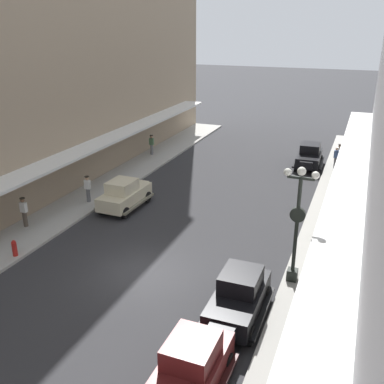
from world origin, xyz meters
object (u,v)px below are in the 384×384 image
(parked_car_0, at_px, (189,369))
(parked_car_2, at_px, (309,156))
(parked_car_3, at_px, (239,295))
(parked_car_1, at_px, (124,194))
(lamp_post_with_clock, at_px, (297,220))
(pedestrian_2, at_px, (24,212))
(pedestrian_3, at_px, (339,154))
(pedestrian_0, at_px, (336,158))
(fire_hydrant, at_px, (14,248))
(pedestrian_1, at_px, (152,145))
(pedestrian_5, at_px, (88,189))

(parked_car_0, height_order, parked_car_2, same)
(parked_car_0, xyz_separation_m, parked_car_3, (0.32, 4.30, 0.00))
(parked_car_1, distance_m, lamp_post_with_clock, 12.07)
(parked_car_0, height_order, pedestrian_2, parked_car_0)
(parked_car_1, bearing_deg, parked_car_3, -39.73)
(parked_car_2, xyz_separation_m, pedestrian_3, (2.13, 0.90, 0.07))
(pedestrian_0, relative_size, pedestrian_3, 0.98)
(pedestrian_3, bearing_deg, fire_hydrant, -122.51)
(parked_car_1, xyz_separation_m, pedestrian_0, (11.30, 12.45, 0.05))
(parked_car_2, bearing_deg, pedestrian_1, -172.19)
(pedestrian_0, height_order, pedestrian_5, pedestrian_5)
(pedestrian_0, bearing_deg, parked_car_2, 178.96)
(pedestrian_0, distance_m, pedestrian_3, 0.95)
(fire_hydrant, distance_m, pedestrian_3, 24.67)
(parked_car_2, distance_m, fire_hydrant, 22.80)
(parked_car_0, relative_size, pedestrian_0, 2.61)
(parked_car_0, xyz_separation_m, pedestrian_3, (2.36, 25.51, 0.07))
(lamp_post_with_clock, distance_m, pedestrian_5, 14.24)
(parked_car_3, relative_size, pedestrian_2, 2.56)
(parked_car_1, relative_size, pedestrian_0, 2.61)
(parked_car_0, xyz_separation_m, pedestrian_1, (-12.57, 22.85, 0.07))
(lamp_post_with_clock, relative_size, fire_hydrant, 6.29)
(fire_hydrant, bearing_deg, parked_car_0, -23.37)
(parked_car_1, distance_m, pedestrian_1, 11.28)
(parked_car_2, bearing_deg, pedestrian_0, -1.04)
(parked_car_1, distance_m, pedestrian_2, 5.83)
(parked_car_2, height_order, pedestrian_5, parked_car_2)
(pedestrian_0, height_order, pedestrian_1, pedestrian_1)
(parked_car_3, height_order, pedestrian_3, parked_car_3)
(parked_car_1, distance_m, pedestrian_5, 2.46)
(parked_car_2, distance_m, parked_car_3, 20.31)
(parked_car_2, height_order, pedestrian_1, parked_car_2)
(pedestrian_5, bearing_deg, parked_car_0, -45.84)
(pedestrian_1, height_order, pedestrian_5, same)
(parked_car_2, height_order, pedestrian_0, parked_car_2)
(parked_car_0, distance_m, lamp_post_with_clock, 7.93)
(pedestrian_0, relative_size, pedestrian_5, 0.98)
(lamp_post_with_clock, relative_size, pedestrian_3, 3.09)
(fire_hydrant, bearing_deg, parked_car_2, 60.79)
(fire_hydrant, height_order, pedestrian_0, pedestrian_0)
(parked_car_1, distance_m, pedestrian_0, 16.82)
(parked_car_3, bearing_deg, parked_car_0, -94.29)
(parked_car_2, relative_size, fire_hydrant, 5.24)
(pedestrian_1, height_order, pedestrian_3, same)
(lamp_post_with_clock, bearing_deg, parked_car_0, -103.98)
(pedestrian_0, xyz_separation_m, pedestrian_3, (0.14, 0.94, 0.02))
(lamp_post_with_clock, distance_m, pedestrian_2, 14.69)
(parked_car_1, xyz_separation_m, pedestrian_2, (-3.62, -4.57, 0.07))
(parked_car_2, relative_size, pedestrian_3, 2.57)
(pedestrian_2, bearing_deg, fire_hydrant, -57.47)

